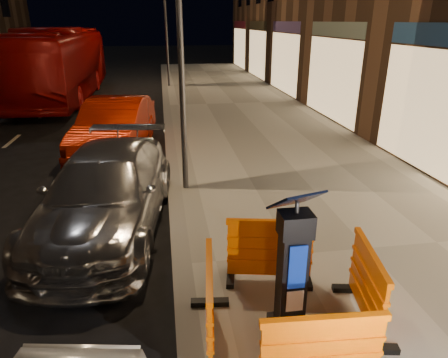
{
  "coord_description": "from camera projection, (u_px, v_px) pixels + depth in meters",
  "views": [
    {
      "loc": [
        -0.15,
        -5.19,
        3.59
      ],
      "look_at": [
        0.8,
        1.0,
        1.1
      ],
      "focal_mm": 32.0,
      "sensor_mm": 36.0,
      "label": 1
    }
  ],
  "objects": [
    {
      "name": "ground_plane",
      "position": [
        182.0,
        272.0,
        6.11
      ],
      "size": [
        120.0,
        120.0,
        0.0
      ],
      "primitive_type": "plane",
      "color": "black",
      "rests_on": "ground"
    },
    {
      "name": "barrier_back",
      "position": [
        270.0,
        251.0,
        5.52
      ],
      "size": [
        1.3,
        0.73,
        0.95
      ],
      "primitive_type": "cube",
      "rotation": [
        0.0,
        0.0,
        -0.2
      ],
      "color": "#E85B00",
      "rests_on": "sidewalk"
    },
    {
      "name": "car_red",
      "position": [
        118.0,
        151.0,
        11.77
      ],
      "size": [
        2.23,
        4.78,
        1.52
      ],
      "primitive_type": "imported",
      "rotation": [
        0.0,
        0.0,
        -0.14
      ],
      "color": "#A11602",
      "rests_on": "ground"
    },
    {
      "name": "barrier_kerbside",
      "position": [
        210.0,
        302.0,
        4.52
      ],
      "size": [
        0.64,
        1.27,
        0.95
      ],
      "primitive_type": "cube",
      "rotation": [
        0.0,
        0.0,
        1.46
      ],
      "color": "#E85B00",
      "rests_on": "sidewalk"
    },
    {
      "name": "barrier_front",
      "position": [
        321.0,
        357.0,
        3.78
      ],
      "size": [
        1.25,
        0.57,
        0.95
      ],
      "primitive_type": "cube",
      "rotation": [
        0.0,
        0.0,
        -0.06
      ],
      "color": "#E85B00",
      "rests_on": "sidewalk"
    },
    {
      "name": "street_lamp_mid",
      "position": [
        180.0,
        45.0,
        7.74
      ],
      "size": [
        0.12,
        0.12,
        6.0
      ],
      "primitive_type": "cylinder",
      "color": "#3F3F44",
      "rests_on": "sidewalk"
    },
    {
      "name": "kerb",
      "position": [
        182.0,
        268.0,
        6.08
      ],
      "size": [
        0.3,
        60.0,
        0.15
      ],
      "primitive_type": "cube",
      "color": "slate",
      "rests_on": "ground"
    },
    {
      "name": "sidewalk",
      "position": [
        366.0,
        252.0,
        6.51
      ],
      "size": [
        6.0,
        60.0,
        0.15
      ],
      "primitive_type": "cube",
      "color": "gray",
      "rests_on": "ground"
    },
    {
      "name": "barrier_bldgside",
      "position": [
        367.0,
        286.0,
        4.78
      ],
      "size": [
        0.71,
        1.29,
        0.95
      ],
      "primitive_type": "cube",
      "rotation": [
        0.0,
        0.0,
        1.39
      ],
      "color": "#E85B00",
      "rests_on": "sidewalk"
    },
    {
      "name": "car_silver",
      "position": [
        110.0,
        227.0,
        7.46
      ],
      "size": [
        2.57,
        5.1,
        1.42
      ],
      "primitive_type": "imported",
      "rotation": [
        0.0,
        0.0,
        -0.12
      ],
      "color": "#A1A1A5",
      "rests_on": "ground"
    },
    {
      "name": "parking_kiosk",
      "position": [
        293.0,
        266.0,
        4.51
      ],
      "size": [
        0.61,
        0.61,
        1.71
      ],
      "primitive_type": "cube",
      "rotation": [
        0.0,
        0.0,
        -0.15
      ],
      "color": "black",
      "rests_on": "sidewalk"
    },
    {
      "name": "bus_doubledecker",
      "position": [
        65.0,
        98.0,
        19.81
      ],
      "size": [
        2.82,
        11.87,
        3.3
      ],
      "primitive_type": "imported",
      "rotation": [
        0.0,
        0.0,
        0.0
      ],
      "color": "#910706",
      "rests_on": "ground"
    },
    {
      "name": "street_lamp_far",
      "position": [
        166.0,
        29.0,
        21.51
      ],
      "size": [
        0.12,
        0.12,
        6.0
      ],
      "primitive_type": "cylinder",
      "color": "#3F3F44",
      "rests_on": "sidewalk"
    }
  ]
}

